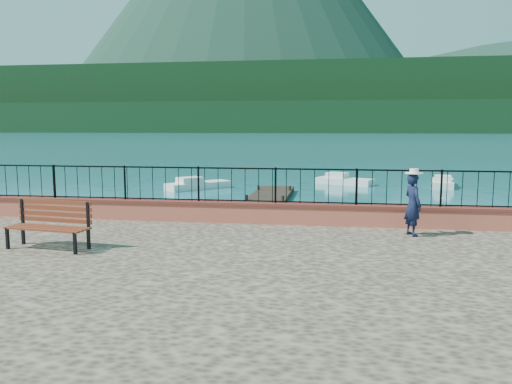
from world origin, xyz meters
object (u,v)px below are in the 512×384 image
(person, at_px, (413,205))
(boat_4, at_px, (345,178))
(boat_1, at_px, (361,218))
(boat_5, at_px, (443,180))
(boat_3, at_px, (199,183))
(park_bench, at_px, (49,235))

(person, distance_m, boat_4, 21.42)
(boat_1, relative_size, boat_5, 1.07)
(boat_1, height_order, boat_5, same)
(boat_5, bearing_deg, boat_3, 114.66)
(park_bench, xyz_separation_m, boat_3, (-2.06, 20.09, -1.11))
(person, xyz_separation_m, boat_1, (-0.84, 6.54, -1.57))
(park_bench, relative_size, boat_1, 0.48)
(person, distance_m, boat_1, 6.77)
(person, relative_size, boat_4, 0.41)
(park_bench, xyz_separation_m, boat_4, (7.04, 23.93, -1.11))
(park_bench, height_order, boat_3, park_bench)
(boat_5, bearing_deg, park_bench, 162.18)
(park_bench, distance_m, boat_5, 27.18)
(park_bench, bearing_deg, boat_4, 81.05)
(boat_3, bearing_deg, boat_4, -24.11)
(boat_1, height_order, boat_3, same)
(boat_4, bearing_deg, boat_5, 21.80)
(park_bench, bearing_deg, boat_5, 68.10)
(boat_4, height_order, boat_5, same)
(boat_3, bearing_deg, boat_1, -96.43)
(person, height_order, boat_5, person)
(boat_3, bearing_deg, park_bench, -131.10)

